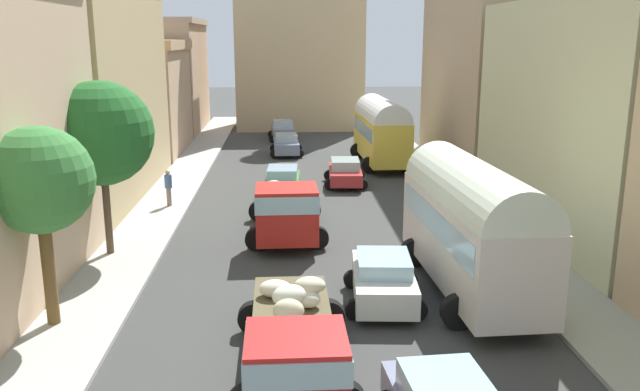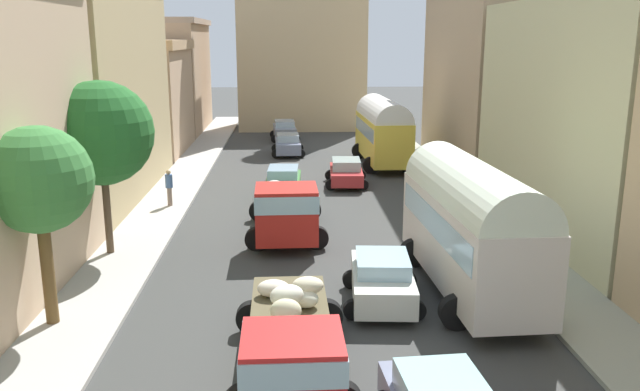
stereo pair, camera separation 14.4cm
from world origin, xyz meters
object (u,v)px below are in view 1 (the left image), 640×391
object	(u,v)px
car_0	(283,183)
car_5	(345,172)
car_2	(283,130)
cargo_truck_0	(294,343)
pedestrian_0	(168,187)
cargo_truck_1	(286,209)
parked_bus_1	(381,128)
car_1	(286,144)
parked_bus_0	(471,221)
car_4	(383,279)

from	to	relation	value
car_0	car_5	world-z (taller)	car_0
car_2	car_5	distance (m)	16.58
cargo_truck_0	car_2	size ratio (longest dim) A/B	1.76
car_5	pedestrian_0	size ratio (longest dim) A/B	2.10
cargo_truck_1	pedestrian_0	xyz separation A→B (m)	(-5.53, 5.33, -0.23)
parked_bus_1	car_0	distance (m)	10.58
car_1	car_5	distance (m)	10.03
cargo_truck_0	parked_bus_0	bearing A→B (deg)	44.40
parked_bus_1	parked_bus_0	bearing A→B (deg)	-90.84
parked_bus_0	parked_bus_1	distance (m)	21.16
cargo_truck_0	pedestrian_0	distance (m)	17.45
car_4	pedestrian_0	distance (m)	14.46
parked_bus_1	pedestrian_0	bearing A→B (deg)	-138.79
parked_bus_1	cargo_truck_1	distance (m)	16.66
cargo_truck_0	pedestrian_0	world-z (taller)	cargo_truck_0
pedestrian_0	cargo_truck_1	bearing A→B (deg)	-43.95
parked_bus_0	car_5	world-z (taller)	parked_bus_0
cargo_truck_0	car_5	xyz separation A→B (m)	(3.12, 21.02, -0.40)
cargo_truck_1	car_5	bearing A→B (deg)	71.62
cargo_truck_0	car_4	bearing A→B (deg)	59.79
pedestrian_0	car_2	bearing A→B (deg)	75.52
car_0	car_4	world-z (taller)	car_0
parked_bus_0	cargo_truck_0	distance (m)	7.95
car_1	pedestrian_0	size ratio (longest dim) A/B	1.98
car_2	cargo_truck_0	bearing A→B (deg)	-89.51
car_4	cargo_truck_1	bearing A→B (deg)	114.61
car_1	car_5	xyz separation A→B (m)	(3.18, -9.51, -0.01)
car_1	cargo_truck_1	bearing A→B (deg)	-90.26
cargo_truck_0	car_2	xyz separation A→B (m)	(-0.32, 37.24, -0.33)
car_5	pedestrian_0	world-z (taller)	pedestrian_0
parked_bus_1	car_2	bearing A→B (deg)	120.50
parked_bus_1	cargo_truck_1	bearing A→B (deg)	-111.40
pedestrian_0	car_0	bearing A→B (deg)	17.84
parked_bus_0	parked_bus_1	bearing A→B (deg)	89.16
car_5	cargo_truck_1	bearing A→B (deg)	-108.38
car_4	car_5	distance (m)	16.24
cargo_truck_1	pedestrian_0	bearing A→B (deg)	136.05
cargo_truck_1	car_2	xyz separation A→B (m)	(-0.17, 26.06, -0.51)
car_5	pedestrian_0	distance (m)	9.90
car_5	parked_bus_0	bearing A→B (deg)	-80.91
parked_bus_0	cargo_truck_0	bearing A→B (deg)	-135.60
car_4	car_1	bearing A→B (deg)	96.30
car_1	car_4	size ratio (longest dim) A/B	0.93
parked_bus_0	car_2	world-z (taller)	parked_bus_0
car_2	pedestrian_0	bearing A→B (deg)	-104.48
parked_bus_0	car_0	bearing A→B (deg)	114.86
car_4	parked_bus_1	bearing A→B (deg)	81.84
cargo_truck_1	car_5	xyz separation A→B (m)	(3.27, 9.85, -0.57)
parked_bus_1	car_1	bearing A→B (deg)	147.03
parked_bus_1	cargo_truck_1	size ratio (longest dim) A/B	1.18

